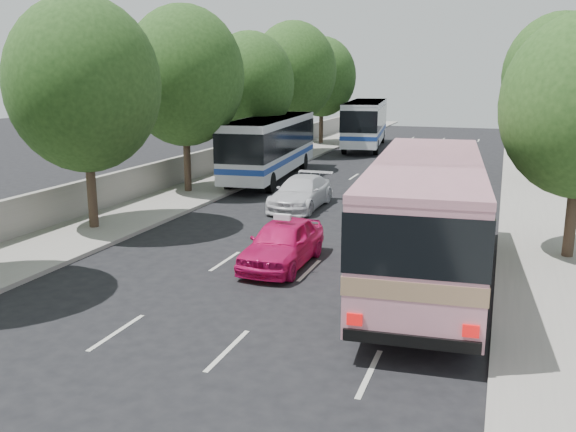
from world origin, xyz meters
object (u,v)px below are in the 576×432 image
at_px(tour_coach_front, 271,142).
at_px(pink_taxi, 282,243).
at_px(pink_bus, 426,208).
at_px(tour_coach_rear, 366,120).
at_px(white_pickup, 301,193).

bearing_deg(tour_coach_front, pink_taxi, -73.31).
distance_m(pink_bus, pink_taxi, 4.74).
height_order(tour_coach_front, tour_coach_rear, tour_coach_rear).
xyz_separation_m(pink_taxi, white_pickup, (-2.16, 8.39, -0.04)).
distance_m(pink_bus, tour_coach_rear, 34.04).
xyz_separation_m(white_pickup, tour_coach_front, (-4.15, 6.96, 1.44)).
distance_m(white_pickup, tour_coach_front, 8.23).
bearing_deg(tour_coach_front, white_pickup, -64.85).
bearing_deg(pink_bus, tour_coach_front, 119.88).
bearing_deg(pink_bus, pink_taxi, 171.37).
bearing_deg(tour_coach_rear, pink_taxi, -89.78).
bearing_deg(pink_taxi, white_pickup, 104.49).
distance_m(pink_taxi, tour_coach_front, 16.65).
xyz_separation_m(pink_bus, white_pickup, (-6.64, 8.70, -1.57)).
bearing_deg(white_pickup, tour_coach_rear, 95.47).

